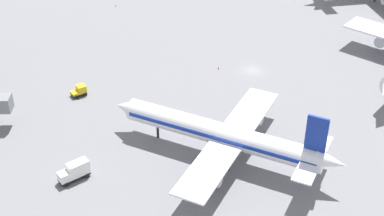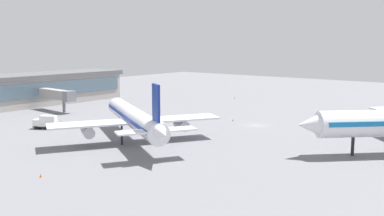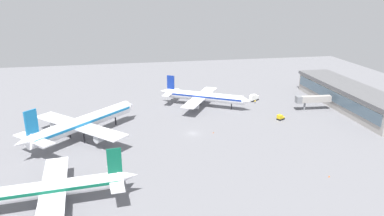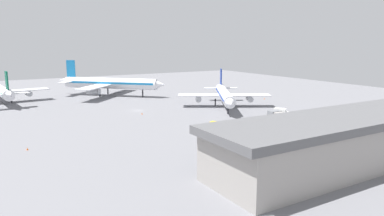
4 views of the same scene
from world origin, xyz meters
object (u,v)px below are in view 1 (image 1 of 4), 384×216
at_px(baggage_tug, 80,91).
at_px(catering_truck, 75,171).
at_px(airplane_at_gate, 224,135).
at_px(safety_cone_far_side, 218,68).
at_px(safety_cone_near_gate, 116,5).
at_px(ground_crew_worker, 81,161).

distance_m(baggage_tug, catering_truck, 28.30).
distance_m(airplane_at_gate, safety_cone_far_side, 33.77).
bearing_deg(baggage_tug, safety_cone_far_side, -12.77).
distance_m(baggage_tug, safety_cone_far_side, 32.98).
bearing_deg(catering_truck, baggage_tug, -119.21).
bearing_deg(safety_cone_near_gate, baggage_tug, -6.92).
relative_size(safety_cone_near_gate, safety_cone_far_side, 1.00).
relative_size(airplane_at_gate, ground_crew_worker, 24.42).
relative_size(baggage_tug, catering_truck, 0.65).
relative_size(catering_truck, safety_cone_far_side, 9.56).
height_order(catering_truck, safety_cone_far_side, catering_truck).
distance_m(baggage_tug, safety_cone_near_gate, 49.66).
xyz_separation_m(airplane_at_gate, catering_truck, (4.24, -26.78, -3.31)).
bearing_deg(catering_truck, safety_cone_far_side, -161.27).
bearing_deg(safety_cone_near_gate, safety_cone_far_side, 32.68).
bearing_deg(safety_cone_far_side, ground_crew_worker, -40.95).
bearing_deg(airplane_at_gate, safety_cone_near_gate, -42.44).
bearing_deg(ground_crew_worker, safety_cone_far_side, -27.11).
relative_size(baggage_tug, safety_cone_near_gate, 6.21).
distance_m(catering_truck, safety_cone_far_side, 48.01).
distance_m(airplane_at_gate, catering_truck, 27.31).
distance_m(airplane_at_gate, ground_crew_worker, 26.41).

